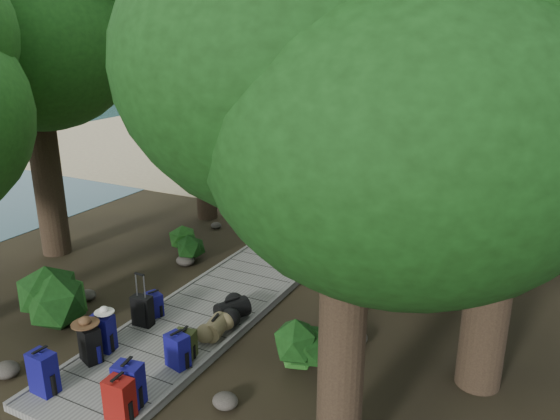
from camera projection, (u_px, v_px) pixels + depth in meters
The scene contains 49 objects.
ground at pixel (242, 288), 11.68m from camera, with size 120.00×120.00×0.00m, color #302818.
sand_beach at pixel (422, 150), 25.16m from camera, with size 40.00×22.00×0.02m, color tan.
water_bay at pixel (74, 95), 46.77m from camera, with size 50.00×60.00×0.02m, color #264650.
distant_hill at pixel (169, 74), 69.67m from camera, with size 32.00×16.00×12.00m, color black.
boardwalk at pixel (265, 269), 12.50m from camera, with size 2.00×12.00×0.12m, color gray.
backpack_left_a at pixel (43, 371), 8.03m from camera, with size 0.39×0.27×0.73m, color navy, non-canonical shape.
backpack_left_b at pixel (90, 342), 8.81m from camera, with size 0.37×0.26×0.68m, color black, non-canonical shape.
backpack_left_c at pixel (102, 331), 9.12m from camera, with size 0.38×0.27×0.70m, color navy, non-canonical shape.
backpack_left_d at pixel (154, 303), 10.27m from camera, with size 0.32×0.23×0.49m, color navy, non-canonical shape.
backpack_right_a at pixel (119, 397), 7.49m from camera, with size 0.38×0.27×0.68m, color maroon, non-canonical shape.
backpack_right_b at pixel (129, 382), 7.77m from camera, with size 0.40×0.28×0.72m, color navy, non-canonical shape.
backpack_right_c at pixel (177, 349), 8.68m from camera, with size 0.36×0.26×0.62m, color navy, non-canonical shape.
backpack_right_d at pixel (185, 342), 8.95m from camera, with size 0.34×0.24×0.51m, color #313A15, non-canonical shape.
duffel_right_khaki at pixel (216, 327), 9.57m from camera, with size 0.35×0.52×0.35m, color brown, non-canonical shape.
duffel_right_black at pixel (232, 310), 10.14m from camera, with size 0.38×0.61×0.38m, color black, non-canonical shape.
suitcase_on_boardwalk at pixel (143, 311), 9.91m from camera, with size 0.37×0.20×0.57m, color black, non-canonical shape.
lone_suitcase_on_sand at pixel (381, 184), 18.22m from camera, with size 0.46×0.26×0.72m, color black, non-canonical shape.
hat_brown at pixel (85, 320), 8.68m from camera, with size 0.45×0.45×0.13m, color #51351E, non-canonical shape.
hat_white at pixel (104, 309), 8.99m from camera, with size 0.33×0.33×0.11m, color silver, non-canonical shape.
kayak at pixel (298, 163), 22.04m from camera, with size 0.61×2.81×0.28m, color #9F230D.
sun_lounger at pixel (486, 192), 17.55m from camera, with size 0.57×1.77×0.57m, color silver, non-canonical shape.
tree_right_a at pixel (350, 149), 5.76m from camera, with size 4.87×4.87×8.11m, color black, non-canonical shape.
tree_right_b at pixel (519, 61), 7.02m from camera, with size 5.47×5.47×9.76m, color black, non-canonical shape.
tree_right_c at pixel (434, 45), 10.34m from camera, with size 5.77×5.77×9.99m, color black, non-canonical shape.
tree_right_e at pixel (533, 47), 13.46m from camera, with size 5.41×5.41×9.73m, color black, non-canonical shape.
tree_left_b at pixel (30, 49), 12.08m from camera, with size 5.40×5.40×9.73m, color black, non-canonical shape.
tree_left_c at pixel (201, 70), 14.84m from camera, with size 4.86×4.86×8.46m, color black, non-canonical shape.
tree_back_a at pixel (402, 50), 23.48m from camera, with size 5.19×5.19×8.97m, color black, non-canonical shape.
tree_back_b at pixel (486, 21), 23.07m from camera, with size 6.33×6.33×11.30m, color black, non-canonical shape.
tree_back_c at pixel (553, 53), 20.75m from camera, with size 4.93×4.93×8.87m, color black, non-canonical shape.
tree_back_d at pixel (304, 53), 25.12m from camera, with size 5.13×5.13×8.55m, color black, non-canonical shape.
palm_right_a at pixel (476, 78), 14.20m from camera, with size 4.78×4.78×8.15m, color #103B10, non-canonical shape.
palm_right_b at pixel (554, 75), 17.20m from camera, with size 4.07×4.07×7.86m, color #103B10, non-canonical shape.
palm_right_c at pixel (473, 92), 20.06m from camera, with size 3.89×3.89×6.19m, color #103B10, non-canonical shape.
palm_left_a at pixel (215, 99), 18.21m from camera, with size 3.90×3.90×6.20m, color #103B10, non-canonical shape.
rock_left_a at pixel (6, 370), 8.66m from camera, with size 0.44×0.39×0.24m, color #4C473F, non-canonical shape.
rock_left_b at pixel (87, 295), 11.16m from camera, with size 0.38×0.34×0.21m, color #4C473F, non-canonical shape.
rock_left_c at pixel (185, 260), 12.79m from camera, with size 0.44×0.40×0.24m, color #4C473F, non-canonical shape.
rock_left_d at pixel (216, 225), 15.21m from camera, with size 0.31×0.28×0.17m, color #4C473F, non-canonical shape.
rock_right_a at pixel (225, 401), 7.95m from camera, with size 0.39×0.35×0.22m, color #4C473F, non-canonical shape.
rock_right_b at pixel (354, 337), 9.57m from camera, with size 0.48×0.43×0.26m, color #4C473F, non-canonical shape.
rock_right_c at pixel (336, 276), 12.04m from camera, with size 0.32×0.29×0.17m, color #4C473F, non-canonical shape.
rock_right_d at pixel (431, 241), 13.95m from camera, with size 0.48×0.43×0.26m, color #4C473F, non-canonical shape.
shrub_left_a at pixel (58, 298), 10.10m from camera, with size 1.18×1.18×1.07m, color #1C4B16, non-canonical shape.
shrub_left_b at pixel (187, 245), 13.04m from camera, with size 0.84×0.84×0.76m, color #1C4B16, non-canonical shape.
shrub_left_c at pixel (257, 193), 16.70m from camera, with size 1.16×1.16×1.04m, color #1C4B16, non-canonical shape.
shrub_right_a at pixel (296, 347), 8.74m from camera, with size 0.92×0.92×0.83m, color #1C4B16, non-canonical shape.
shrub_right_b at pixel (375, 254), 12.02m from camera, with size 1.25×1.25×1.13m, color #1C4B16, non-canonical shape.
shrub_right_c at pixel (414, 220), 14.76m from camera, with size 0.83×0.83×0.74m, color #1C4B16, non-canonical shape.
Camera 1 is at (5.59, -9.01, 5.24)m, focal length 35.00 mm.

